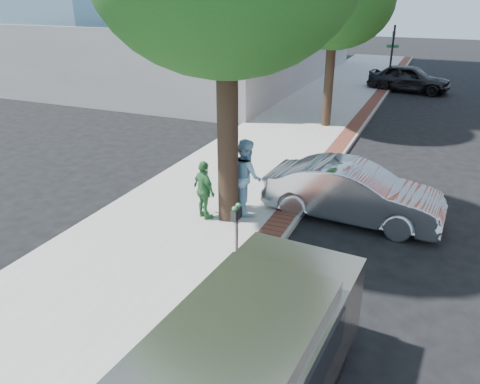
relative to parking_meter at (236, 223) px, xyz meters
The scene contains 13 objects.
ground 1.34m from the parking_meter, 159.62° to the left, with size 120.00×120.00×0.00m, color black.
sidewalk 8.53m from the parking_meter, 104.06° to the left, with size 5.00×60.00×0.15m, color #9E9991.
brick_strip 8.27m from the parking_meter, 88.99° to the left, with size 0.60×60.00×0.01m, color brown.
curb 8.30m from the parking_meter, 86.55° to the left, with size 0.10×60.00×0.15m, color gray.
office_base 26.03m from the parking_meter, 121.40° to the left, with size 18.20×22.20×4.00m, color gray.
signal_near 22.23m from the parking_meter, 89.11° to the left, with size 0.70×0.15×3.80m.
parking_meter is the anchor object (origin of this frame).
person_gray 2.96m from the parking_meter, 116.17° to the left, with size 0.57×0.37×1.56m, color #B1B1B6.
person_officer 2.82m from the parking_meter, 108.70° to the left, with size 0.97×0.76×2.00m, color #8EC2DC.
person_green 2.55m from the parking_meter, 132.75° to the left, with size 0.91×0.38×1.56m, color #3A7F42.
sedan_silver 4.05m from the parking_meter, 64.46° to the left, with size 1.60×4.58×1.51m, color #B9BAC1.
bg_car 22.30m from the parking_meter, 86.11° to the left, with size 1.90×4.73×1.61m, color black.
van 3.82m from the parking_meter, 64.23° to the right, with size 2.29×5.22×1.88m.
Camera 1 is at (4.03, -8.06, 5.60)m, focal length 35.00 mm.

